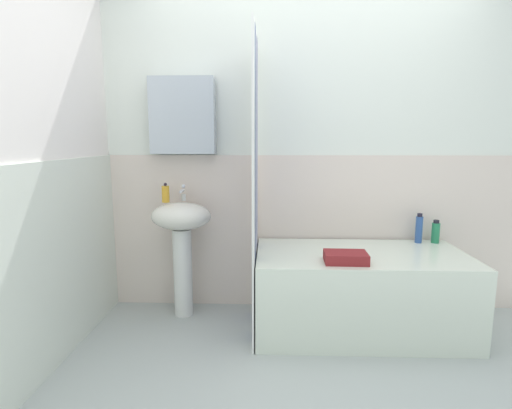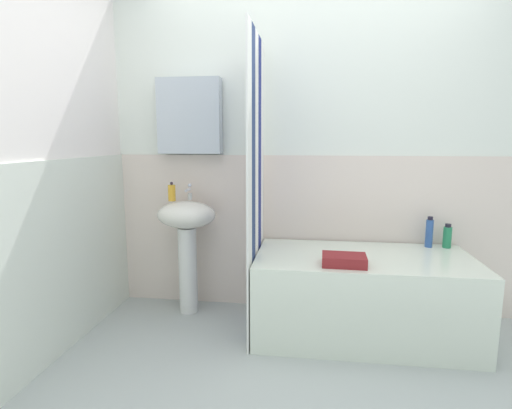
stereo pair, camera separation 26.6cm
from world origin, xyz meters
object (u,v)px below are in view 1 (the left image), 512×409
at_px(bathtub, 360,291).
at_px(body_wash_bottle, 436,232).
at_px(lotion_bottle, 419,229).
at_px(sink, 182,234).
at_px(towel_folded, 346,257).
at_px(soap_dispenser, 166,194).

bearing_deg(bathtub, body_wash_bottle, 25.37).
distance_m(body_wash_bottle, lotion_bottle, 0.13).
relative_size(sink, towel_folded, 3.23).
bearing_deg(soap_dispenser, towel_folded, -19.09).
bearing_deg(soap_dispenser, lotion_bottle, 2.60).
distance_m(body_wash_bottle, towel_folded, 0.92).
bearing_deg(towel_folded, lotion_bottle, 39.05).
xyz_separation_m(sink, lotion_bottle, (1.77, 0.10, 0.03)).
height_order(soap_dispenser, bathtub, soap_dispenser).
relative_size(soap_dispenser, towel_folded, 0.54).
relative_size(bathtub, body_wash_bottle, 8.18).
bearing_deg(towel_folded, soap_dispenser, 160.91).
bearing_deg(sink, soap_dispenser, 170.90).
xyz_separation_m(bathtub, towel_folded, (-0.15, -0.23, 0.31)).
bearing_deg(soap_dispenser, sink, -9.10).
bearing_deg(sink, lotion_bottle, 3.37).
xyz_separation_m(lotion_bottle, towel_folded, (-0.64, -0.52, -0.07)).
xyz_separation_m(soap_dispenser, body_wash_bottle, (2.00, 0.08, -0.29)).
bearing_deg(body_wash_bottle, sink, -176.88).
height_order(soap_dispenser, lotion_bottle, soap_dispenser).
xyz_separation_m(bathtub, lotion_bottle, (0.49, 0.29, 0.38)).
bearing_deg(bathtub, lotion_bottle, 30.80).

